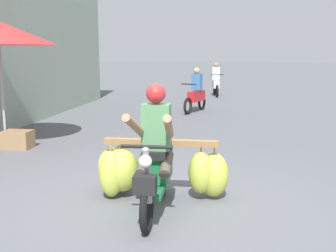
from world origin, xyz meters
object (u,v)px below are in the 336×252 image
(motorbike_distant_ahead_left, at_px, (216,82))
(produce_crate, at_px, (18,139))
(motorbike_main_loaded, at_px, (148,166))
(motorbike_distant_ahead_right, at_px, (196,94))

(motorbike_distant_ahead_left, bearing_deg, produce_crate, -108.55)
(motorbike_main_loaded, height_order, motorbike_distant_ahead_right, motorbike_main_loaded)
(produce_crate, bearing_deg, motorbike_distant_ahead_left, 71.45)
(motorbike_distant_ahead_right, relative_size, produce_crate, 2.79)
(motorbike_main_loaded, bearing_deg, motorbike_distant_ahead_left, 88.77)
(motorbike_distant_ahead_right, xyz_separation_m, produce_crate, (-3.09, -5.58, -0.39))
(motorbike_main_loaded, height_order, produce_crate, motorbike_main_loaded)
(produce_crate, bearing_deg, motorbike_distant_ahead_right, 61.02)
(motorbike_main_loaded, bearing_deg, motorbike_distant_ahead_right, 90.83)
(motorbike_distant_ahead_left, bearing_deg, motorbike_main_loaded, -91.23)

